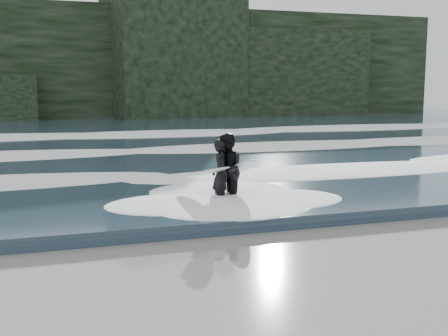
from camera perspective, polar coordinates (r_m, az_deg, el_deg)
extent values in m
plane|color=olive|center=(8.59, 3.24, -12.24)|extent=(120.00, 120.00, 0.00)
cube|color=#233646|center=(36.72, -13.58, 3.55)|extent=(90.00, 52.00, 0.30)
cube|color=black|center=(53.60, -15.31, 10.09)|extent=(70.00, 9.00, 10.00)
ellipsoid|color=white|center=(16.95, -7.95, -0.68)|extent=(60.00, 3.20, 0.20)
ellipsoid|color=white|center=(23.81, -10.99, 1.86)|extent=(60.00, 4.00, 0.24)
ellipsoid|color=white|center=(32.72, -13.02, 3.55)|extent=(60.00, 4.80, 0.30)
imported|color=black|center=(14.00, -0.29, -0.57)|extent=(0.45, 0.65, 1.72)
ellipsoid|color=white|center=(13.92, -1.92, -0.48)|extent=(1.14, 1.93, 0.59)
imported|color=black|center=(14.00, 0.29, -0.25)|extent=(0.81, 0.99, 1.87)
ellipsoid|color=silver|center=(14.13, 1.90, 0.10)|extent=(0.73, 1.99, 0.72)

